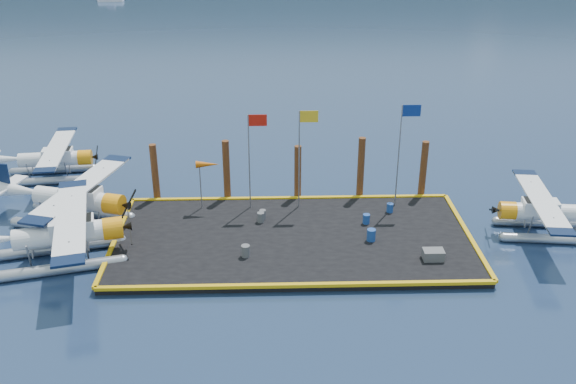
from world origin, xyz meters
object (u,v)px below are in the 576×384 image
seaplane_b (77,202)px  drum_0 (261,217)px  drum_3 (246,251)px  piling_2 (298,174)px  drum_2 (366,219)px  piling_1 (227,172)px  seaplane_c (53,161)px  piling_0 (155,174)px  flagpole_yellow (303,144)px  seaplane_a (66,237)px  crate (433,255)px  flagpole_red (252,147)px  flagpole_blue (403,141)px  piling_3 (361,170)px  seaplane_d (545,214)px  drum_5 (263,214)px  windsock (207,166)px  drum_4 (390,208)px  drum_1 (371,235)px  piling_4 (423,171)px

seaplane_b → drum_0: bearing=102.5°
drum_3 → piling_2: bearing=67.4°
drum_2 → piling_1: piling_1 is taller
seaplane_c → piling_0: bearing=56.3°
piling_1 → flagpole_yellow: bearing=-18.8°
seaplane_a → drum_3: bearing=74.0°
crate → piling_1: 14.03m
flagpole_red → flagpole_blue: size_ratio=0.92×
flagpole_red → piling_3: flagpole_red is taller
seaplane_d → piling_2: 14.88m
seaplane_b → drum_5: seaplane_b is taller
crate → windsock: windsock is taller
drum_0 → drum_4: bearing=7.6°
crate → drum_2: bearing=125.5°
drum_5 → flagpole_yellow: bearing=32.5°
drum_0 → flagpole_yellow: bearing=37.6°
seaplane_b → seaplane_c: bearing=-137.4°
drum_5 → drum_1: bearing=-25.1°
crate → windsock: (-12.38, 6.52, 2.55)m
drum_4 → piling_3: 3.28m
flagpole_blue → piling_0: 15.51m
crate → flagpole_red: size_ratio=0.18×
drum_4 → seaplane_c: bearing=163.4°
seaplane_a → flagpole_red: 11.67m
seaplane_a → piling_2: bearing=105.6°
seaplane_a → flagpole_yellow: flagpole_yellow is taller
drum_5 → piling_0: piling_0 is taller
piling_2 → piling_4: bearing=0.0°
crate → piling_2: bearing=130.2°
seaplane_b → piling_3: 17.45m
drum_0 → drum_1: bearing=-21.5°
drum_5 → piling_1: size_ratio=0.13×
seaplane_b → crate: 20.75m
windsock → drum_1: bearing=-25.1°
drum_5 → flagpole_red: (-0.56, 1.55, 3.72)m
windsock → piling_1: piling_1 is taller
drum_0 → drum_3: bearing=-101.2°
windsock → seaplane_c: bearing=152.9°
crate → piling_1: bearing=144.4°
seaplane_a → crate: seaplane_a is taller
drum_1 → piling_1: 10.37m
drum_0 → piling_2: bearing=56.7°
drum_4 → flagpole_blue: 4.16m
seaplane_d → drum_3: bearing=105.3°
seaplane_c → piling_0: (7.68, -4.10, 0.68)m
drum_5 → crate: (9.08, -4.97, -0.00)m
seaplane_b → drum_4: 18.75m
drum_3 → windsock: bearing=112.2°
piling_1 → crate: bearing=-35.6°
flagpole_red → drum_0: bearing=-77.0°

